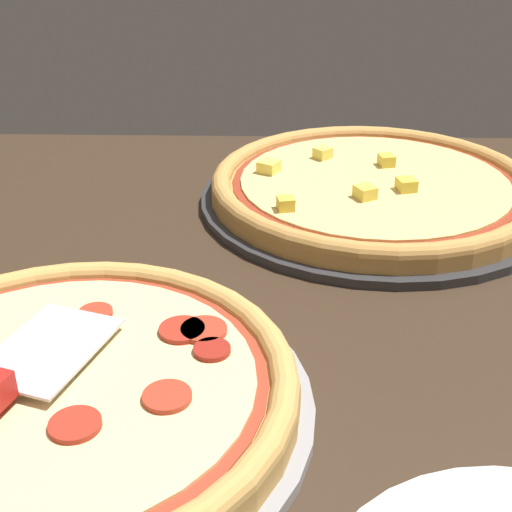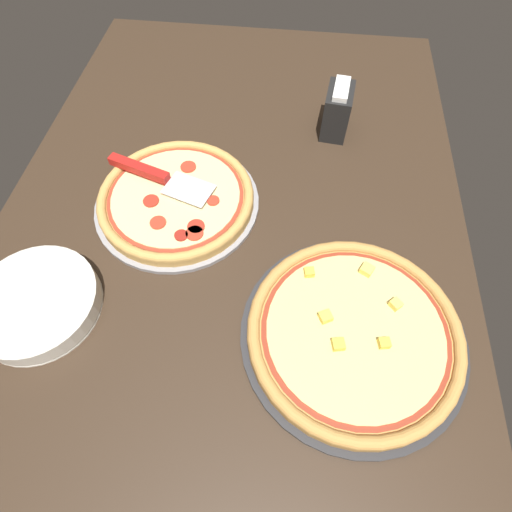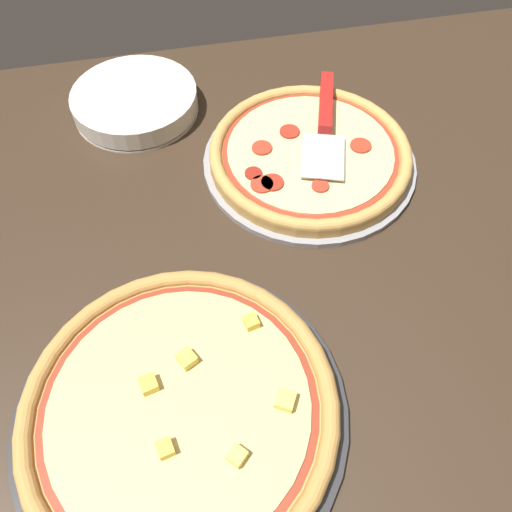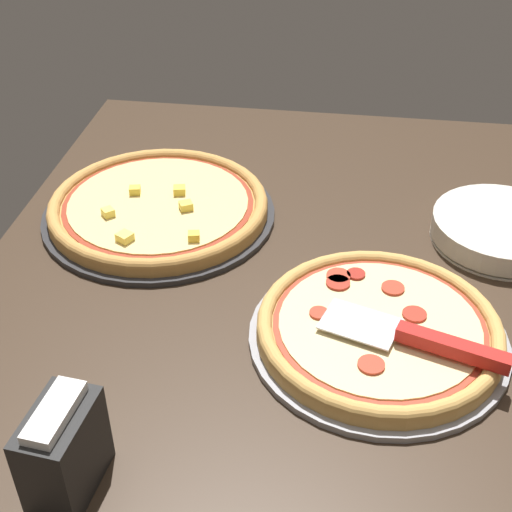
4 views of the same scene
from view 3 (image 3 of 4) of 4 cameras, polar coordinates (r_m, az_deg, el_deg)
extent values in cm
cube|color=#38281C|center=(81.02, 8.68, 3.62)|extent=(147.67, 100.84, 3.60)
cylinder|color=#939399|center=(86.77, 6.08, 10.72)|extent=(35.90, 35.90, 1.00)
cylinder|color=tan|center=(85.81, 6.16, 11.38)|extent=(33.75, 33.75, 1.79)
torus|color=tan|center=(85.19, 6.22, 11.82)|extent=(33.75, 33.75, 2.10)
cylinder|color=#A33823|center=(85.14, 6.22, 11.85)|extent=(29.34, 29.34, 0.15)
cylinder|color=beige|center=(85.05, 6.23, 11.92)|extent=(27.68, 27.68, 0.40)
cylinder|color=#B73823|center=(78.65, 0.68, 8.20)|extent=(3.60, 3.60, 0.40)
cylinder|color=#AD2D1E|center=(78.95, 1.88, 8.40)|extent=(3.56, 3.56, 0.40)
cylinder|color=#AD2D1E|center=(87.55, 3.86, 14.00)|extent=(3.39, 3.39, 0.40)
cylinder|color=#B73823|center=(79.06, 7.36, 7.96)|extent=(2.73, 2.73, 0.40)
cylinder|color=#B73823|center=(86.58, 11.87, 12.25)|extent=(3.51, 3.51, 0.40)
cylinder|color=maroon|center=(80.26, -0.30, 9.42)|extent=(2.78, 2.78, 0.40)
cylinder|color=#B73823|center=(84.42, 0.68, 12.26)|extent=(3.35, 3.35, 0.40)
cylinder|color=#2D2D30|center=(63.98, -8.50, -17.27)|extent=(40.38, 40.38, 1.00)
cylinder|color=#C68E47|center=(62.72, -8.65, -16.90)|extent=(37.95, 37.95, 1.66)
torus|color=#C68E47|center=(61.94, -8.75, -16.66)|extent=(37.95, 37.95, 2.22)
cylinder|color=maroon|center=(61.87, -8.76, -16.64)|extent=(32.99, 32.99, 0.15)
cylinder|color=#E5C67A|center=(61.75, -8.78, -16.60)|extent=(31.12, 31.12, 0.40)
cube|color=yellow|center=(59.73, -10.30, -20.82)|extent=(2.08, 2.21, 1.37)
cube|color=#F4D64C|center=(62.79, -7.90, -11.54)|extent=(2.73, 2.79, 1.37)
cube|color=yellow|center=(62.33, -12.15, -14.13)|extent=(2.37, 2.44, 1.37)
cube|color=#F9E05B|center=(58.74, -2.16, -21.86)|extent=(2.60, 2.59, 1.37)
cube|color=yellow|center=(64.35, -0.56, -7.54)|extent=(2.04, 2.12, 1.37)
cube|color=#F9E05B|center=(60.47, 3.38, -16.13)|extent=(3.00, 3.02, 1.37)
cube|color=silver|center=(82.90, 7.68, 11.24)|extent=(9.66, 11.77, 0.24)
cube|color=red|center=(91.78, 7.99, 17.00)|extent=(6.69, 14.72, 2.00)
cylinder|color=silver|center=(99.14, -13.42, 15.99)|extent=(22.74, 22.74, 0.70)
cylinder|color=silver|center=(98.71, -13.50, 16.30)|extent=(22.74, 22.74, 0.70)
cylinder|color=silver|center=(98.29, -13.58, 16.61)|extent=(22.74, 22.74, 0.70)
cylinder|color=silver|center=(97.86, -13.67, 16.93)|extent=(22.74, 22.74, 0.70)
cylinder|color=silver|center=(97.45, -13.75, 17.25)|extent=(22.74, 22.74, 0.70)
cylinder|color=silver|center=(97.03, -13.83, 17.57)|extent=(22.74, 22.74, 0.70)
camera|label=1|loc=(1.01, -9.91, 39.29)|focal=50.00mm
camera|label=2|loc=(0.48, -77.16, 33.26)|focal=28.00mm
camera|label=4|loc=(1.10, 67.41, 34.64)|focal=50.00mm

